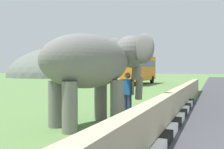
% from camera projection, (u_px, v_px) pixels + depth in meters
% --- Properties ---
extents(striped_curb, '(16.20, 0.20, 0.24)m').
position_uv_depth(striped_curb, '(163.00, 144.00, 5.37)').
color(striped_curb, white).
rests_on(striped_curb, ground_plane).
extents(barrier_parapet, '(28.00, 0.36, 1.00)m').
position_uv_depth(barrier_parapet, '(167.00, 110.00, 7.65)').
color(barrier_parapet, tan).
rests_on(barrier_parapet, ground_plane).
extents(elephant, '(3.95, 3.43, 2.99)m').
position_uv_depth(elephant, '(96.00, 63.00, 7.86)').
color(elephant, slate).
rests_on(elephant, ground_plane).
extents(person_handler, '(0.37, 0.63, 1.66)m').
position_uv_depth(person_handler, '(128.00, 92.00, 9.24)').
color(person_handler, navy).
rests_on(person_handler, ground_plane).
extents(bus_orange, '(8.65, 2.74, 3.50)m').
position_uv_depth(bus_orange, '(137.00, 67.00, 29.99)').
color(bus_orange, orange).
rests_on(bus_orange, ground_plane).
extents(cow_near, '(1.62, 1.65, 1.23)m').
position_uv_depth(cow_near, '(115.00, 79.00, 22.92)').
color(cow_near, beige).
rests_on(cow_near, ground_plane).
extents(cow_mid, '(1.70, 1.56, 1.23)m').
position_uv_depth(cow_mid, '(135.00, 77.00, 30.85)').
color(cow_mid, '#473323').
rests_on(cow_mid, ground_plane).
extents(hill_east, '(43.40, 34.72, 17.42)m').
position_uv_depth(hill_east, '(81.00, 76.00, 69.36)').
color(hill_east, slate).
rests_on(hill_east, ground_plane).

